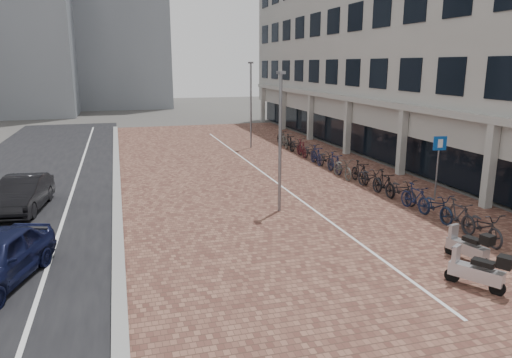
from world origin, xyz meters
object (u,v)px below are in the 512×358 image
at_px(scooter_front, 467,245).
at_px(parking_sign, 438,157).
at_px(scooter_back, 476,270).
at_px(car_dark, 23,194).

xyz_separation_m(scooter_front, parking_sign, (3.03, 5.58, 1.34)).
height_order(scooter_front, scooter_back, scooter_back).
bearing_deg(parking_sign, scooter_back, -112.08).
bearing_deg(car_dark, parking_sign, -4.99).
xyz_separation_m(car_dark, parking_sign, (16.04, -3.28, 1.17)).
xyz_separation_m(car_dark, scooter_back, (12.04, -10.36, -0.14)).
bearing_deg(car_dark, scooter_front, -27.69).
relative_size(car_dark, scooter_back, 2.64).
bearing_deg(scooter_back, parking_sign, 29.29).
height_order(scooter_front, parking_sign, parking_sign).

